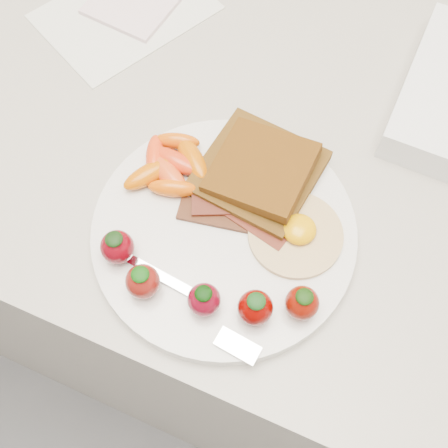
% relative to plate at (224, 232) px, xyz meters
% --- Properties ---
extents(counter, '(2.00, 0.60, 0.90)m').
position_rel_plate_xyz_m(counter, '(-0.02, 0.15, -0.46)').
color(counter, gray).
rests_on(counter, ground).
extents(plate, '(0.27, 0.27, 0.02)m').
position_rel_plate_xyz_m(plate, '(0.00, 0.00, 0.00)').
color(plate, silver).
rests_on(plate, counter).
extents(toast_lower, '(0.13, 0.13, 0.01)m').
position_rel_plate_xyz_m(toast_lower, '(0.01, 0.07, 0.02)').
color(toast_lower, '#3F250A').
rests_on(toast_lower, plate).
extents(toast_upper, '(0.10, 0.10, 0.02)m').
position_rel_plate_xyz_m(toast_upper, '(0.01, 0.07, 0.03)').
color(toast_upper, '#361B03').
rests_on(toast_upper, toast_lower).
extents(fried_egg, '(0.11, 0.11, 0.02)m').
position_rel_plate_xyz_m(fried_egg, '(0.07, 0.02, 0.01)').
color(fried_egg, '#C8B694').
rests_on(fried_egg, plate).
extents(bacon_strips, '(0.12, 0.07, 0.01)m').
position_rel_plate_xyz_m(bacon_strips, '(0.01, 0.02, 0.01)').
color(bacon_strips, black).
rests_on(bacon_strips, plate).
extents(baby_carrots, '(0.09, 0.10, 0.02)m').
position_rel_plate_xyz_m(baby_carrots, '(-0.08, 0.04, 0.02)').
color(baby_carrots, red).
rests_on(baby_carrots, plate).
extents(strawberries, '(0.21, 0.07, 0.04)m').
position_rel_plate_xyz_m(strawberries, '(0.01, -0.07, 0.03)').
color(strawberries, '#5C030C').
rests_on(strawberries, plate).
extents(fork, '(0.16, 0.05, 0.00)m').
position_rel_plate_xyz_m(fork, '(0.01, -0.09, 0.01)').
color(fork, silver).
rests_on(fork, plate).
extents(paper_sheet, '(0.23, 0.25, 0.00)m').
position_rel_plate_xyz_m(paper_sheet, '(-0.24, 0.24, -0.01)').
color(paper_sheet, silver).
rests_on(paper_sheet, counter).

